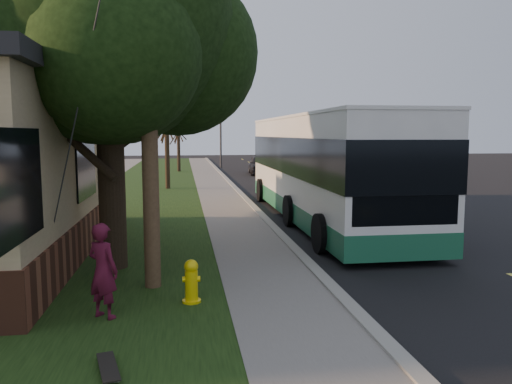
% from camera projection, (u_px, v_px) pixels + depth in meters
% --- Properties ---
extents(ground, '(120.00, 120.00, 0.00)m').
position_uv_depth(ground, '(339.00, 299.00, 8.87)').
color(ground, black).
rests_on(ground, ground).
extents(road, '(8.00, 80.00, 0.01)m').
position_uv_depth(road, '(359.00, 209.00, 19.27)').
color(road, black).
rests_on(road, ground).
extents(curb, '(0.25, 80.00, 0.12)m').
position_uv_depth(curb, '(257.00, 210.00, 18.69)').
color(curb, gray).
rests_on(curb, ground).
extents(sidewalk, '(2.00, 80.00, 0.08)m').
position_uv_depth(sidewalk, '(230.00, 211.00, 18.54)').
color(sidewalk, slate).
rests_on(sidewalk, ground).
extents(grass_verge, '(5.00, 80.00, 0.07)m').
position_uv_depth(grass_verge, '(134.00, 214.00, 18.04)').
color(grass_verge, black).
rests_on(grass_verge, ground).
extents(fire_hydrant, '(0.32, 0.32, 0.74)m').
position_uv_depth(fire_hydrant, '(191.00, 281.00, 8.44)').
color(fire_hydrant, yellow).
rests_on(fire_hydrant, grass_verge).
extents(utility_pole, '(2.86, 3.21, 9.07)m').
position_uv_depth(utility_pole, '(147.00, 36.00, 8.82)').
color(utility_pole, '#473321').
rests_on(utility_pole, ground).
extents(leafy_tree, '(6.30, 6.00, 7.80)m').
position_uv_depth(leafy_tree, '(109.00, 24.00, 10.26)').
color(leafy_tree, black).
rests_on(leafy_tree, grass_verge).
extents(bare_tree_near, '(1.38, 1.21, 4.31)m').
position_uv_depth(bare_tree_near, '(167.00, 149.00, 25.80)').
color(bare_tree_near, black).
rests_on(bare_tree_near, grass_verge).
extents(bare_tree_far, '(1.38, 1.21, 4.03)m').
position_uv_depth(bare_tree_far, '(179.00, 146.00, 37.68)').
color(bare_tree_far, black).
rests_on(bare_tree_far, grass_verge).
extents(traffic_signal, '(0.18, 0.22, 5.50)m').
position_uv_depth(traffic_signal, '(221.00, 131.00, 41.98)').
color(traffic_signal, '#2D2D30').
rests_on(traffic_signal, ground).
extents(transit_bus, '(2.99, 12.95, 3.50)m').
position_uv_depth(transit_bus, '(323.00, 165.00, 16.84)').
color(transit_bus, silver).
rests_on(transit_bus, ground).
extents(skateboarder, '(0.65, 0.61, 1.50)m').
position_uv_depth(skateboarder, '(103.00, 270.00, 7.69)').
color(skateboarder, '#4E0F25').
rests_on(skateboarder, grass_verge).
extents(skateboard_main, '(0.40, 0.84, 0.08)m').
position_uv_depth(skateboard_main, '(108.00, 367.00, 5.99)').
color(skateboard_main, black).
rests_on(skateboard_main, grass_verge).
extents(dumpster, '(1.53, 1.26, 1.27)m').
position_uv_depth(dumpster, '(19.00, 217.00, 13.46)').
color(dumpster, black).
rests_on(dumpster, building_lot).
extents(distant_car, '(1.96, 4.21, 1.39)m').
position_uv_depth(distant_car, '(261.00, 165.00, 35.86)').
color(distant_car, black).
rests_on(distant_car, ground).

